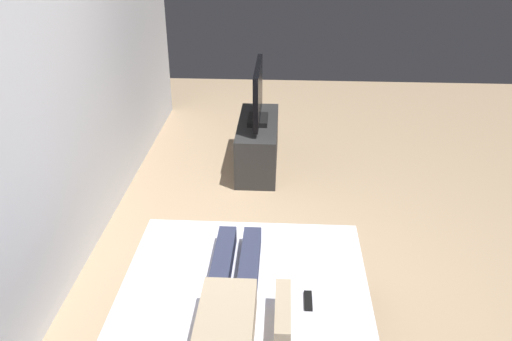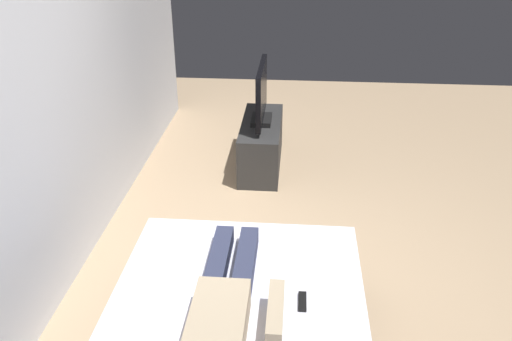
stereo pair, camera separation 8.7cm
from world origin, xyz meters
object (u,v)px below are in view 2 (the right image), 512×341
object	(u,v)px
remote	(302,301)
tv_stand	(261,144)
person	(225,306)
tv	(262,95)

from	to	relation	value
remote	tv_stand	xyz separation A→B (m)	(2.73, 0.42, -0.30)
person	tv	xyz separation A→B (m)	(2.88, 0.02, 0.16)
tv_stand	tv	size ratio (longest dim) A/B	1.25
tv_stand	person	bearing A→B (deg)	-179.62
tv	person	bearing A→B (deg)	-179.62
person	tv_stand	world-z (taller)	person
person	tv	bearing A→B (deg)	0.38
remote	tv	xyz separation A→B (m)	(2.73, 0.42, 0.24)
tv	remote	bearing A→B (deg)	-171.17
remote	tv	bearing A→B (deg)	8.83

